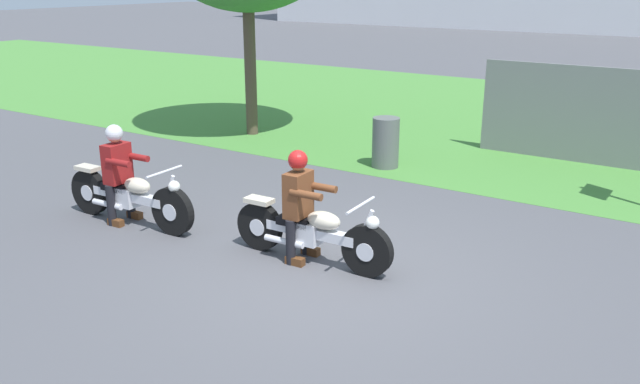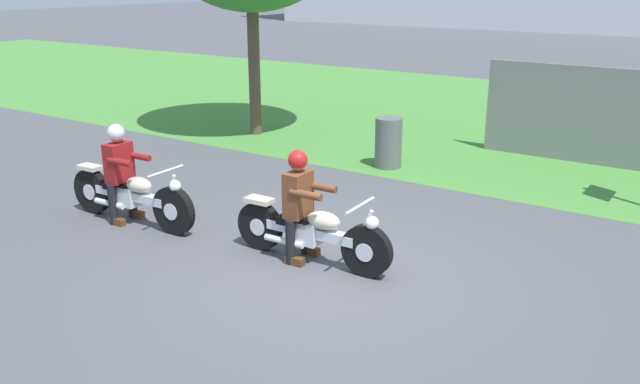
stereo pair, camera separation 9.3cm
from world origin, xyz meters
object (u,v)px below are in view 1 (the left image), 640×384
motorcycle_lead (311,232)px  motorcycle_follow (129,197)px  rider_lead (300,197)px  trash_can (386,143)px  rider_follow (118,166)px

motorcycle_lead → motorcycle_follow: size_ratio=0.95×
rider_lead → motorcycle_follow: (-2.71, -0.30, -0.41)m
motorcycle_lead → motorcycle_follow: bearing=-176.1°
trash_can → motorcycle_follow: bearing=-109.7°
motorcycle_lead → rider_follow: rider_follow is taller
rider_lead → motorcycle_follow: rider_lead is taller
rider_lead → motorcycle_follow: 2.76m
motorcycle_lead → rider_follow: (-3.05, -0.31, 0.44)m
motorcycle_lead → trash_can: trash_can is taller
motorcycle_lead → rider_lead: (-0.17, -0.00, 0.43)m
motorcycle_follow → rider_lead: bearing=4.1°
rider_lead → rider_follow: (-2.88, -0.30, 0.01)m
motorcycle_lead → rider_follow: bearing=-176.4°
motorcycle_lead → trash_can: size_ratio=2.37×
motorcycle_follow → motorcycle_lead: bearing=3.9°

